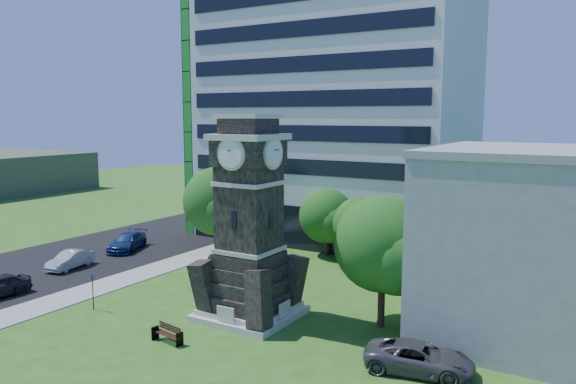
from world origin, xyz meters
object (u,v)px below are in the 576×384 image
Objects in this scene: car_street_mid at (70,260)px; park_bench at (168,333)px; car_east_lot at (419,358)px; car_street_north at (127,242)px; street_sign at (93,287)px; clock_tower at (249,231)px.

car_street_mid reaches higher than park_bench.
car_east_lot is 13.20m from park_bench.
car_street_north is (-0.78, 6.75, 0.07)m from car_street_mid.
car_east_lot is at bearing -17.12° from car_street_mid.
car_east_lot is (30.55, -10.27, -0.05)m from car_street_north.
street_sign is (-7.58, 1.38, 0.95)m from park_bench.
clock_tower is at bearing -15.05° from car_street_mid.
park_bench is (17.04, -7.00, -0.18)m from car_street_mid.
clock_tower reaches higher than car_east_lot.
car_street_mid is 6.80m from car_street_north.
car_street_north is 2.81× the size of park_bench.
car_east_lot is (11.17, -2.00, -4.57)m from clock_tower.
car_street_north is at bearing 61.12° from car_east_lot.
park_bench is at bearing -61.12° from car_street_north.
park_bench is 7.76m from street_sign.
car_street_mid is 18.43m from park_bench.
clock_tower is 21.55m from car_street_north.
car_east_lot is at bearing 16.23° from street_sign.
clock_tower is 2.33× the size of car_street_north.
car_street_mid is at bearing 175.33° from clock_tower.
park_bench is at bearing 95.03° from car_east_lot.
car_street_mid is at bearing 159.58° from street_sign.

